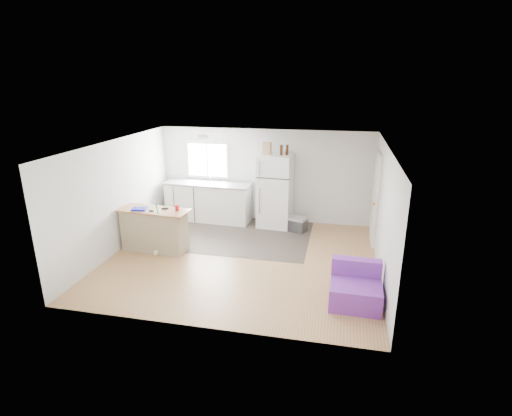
{
  "coord_description": "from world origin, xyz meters",
  "views": [
    {
      "loc": [
        1.9,
        -7.42,
        3.63
      ],
      "look_at": [
        0.15,
        0.7,
        0.9
      ],
      "focal_mm": 28.0,
      "sensor_mm": 36.0,
      "label": 1
    }
  ],
  "objects": [
    {
      "name": "tool_a",
      "position": [
        -1.72,
        0.11,
        0.95
      ],
      "size": [
        0.15,
        0.09,
        0.03
      ],
      "primitive_type": "cube",
      "rotation": [
        0.0,
        0.0,
        0.32
      ],
      "color": "black",
      "rests_on": "peninsula"
    },
    {
      "name": "blue_tray",
      "position": [
        -2.24,
        -0.05,
        0.96
      ],
      "size": [
        0.34,
        0.27,
        0.04
      ],
      "primitive_type": "cube",
      "rotation": [
        0.0,
        0.0,
        0.2
      ],
      "color": "#1313B7",
      "rests_on": "peninsula"
    },
    {
      "name": "bottle_right",
      "position": [
        0.62,
        2.05,
        1.97
      ],
      "size": [
        0.08,
        0.08,
        0.25
      ],
      "primitive_type": "cylinder",
      "rotation": [
        0.0,
        0.0,
        0.11
      ],
      "color": "#381A0A",
      "rests_on": "refrigerator"
    },
    {
      "name": "vinyl_zone",
      "position": [
        -0.73,
        1.25,
        0.0
      ],
      "size": [
        4.05,
        2.5,
        0.0
      ],
      "primitive_type": "cube",
      "color": "#372F29",
      "rests_on": "floor"
    },
    {
      "name": "refrigerator",
      "position": [
        0.34,
        2.1,
        0.92
      ],
      "size": [
        0.86,
        0.82,
        1.85
      ],
      "rotation": [
        0.0,
        0.0,
        -0.06
      ],
      "color": "white",
      "rests_on": "floor"
    },
    {
      "name": "room",
      "position": [
        0.0,
        0.0,
        1.2
      ],
      "size": [
        5.51,
        5.01,
        2.41
      ],
      "color": "#A86C46",
      "rests_on": "ground"
    },
    {
      "name": "cleaner_jug",
      "position": [
        -1.46,
        -0.06,
        0.12
      ],
      "size": [
        0.15,
        0.12,
        0.28
      ],
      "rotation": [
        0.0,
        0.0,
        -0.28
      ],
      "color": "white",
      "rests_on": "floor"
    },
    {
      "name": "tool_b",
      "position": [
        -1.94,
        -0.09,
        0.95
      ],
      "size": [
        0.1,
        0.05,
        0.03
      ],
      "primitive_type": "cube",
      "rotation": [
        0.0,
        0.0,
        -0.14
      ],
      "color": "black",
      "rests_on": "peninsula"
    },
    {
      "name": "ceiling_fixture",
      "position": [
        -1.2,
        1.2,
        2.36
      ],
      "size": [
        0.3,
        0.3,
        0.07
      ],
      "primitive_type": "cylinder",
      "color": "white",
      "rests_on": "ceiling"
    },
    {
      "name": "bottle_left",
      "position": [
        0.49,
        2.0,
        1.97
      ],
      "size": [
        0.09,
        0.09,
        0.25
      ],
      "primitive_type": "cylinder",
      "rotation": [
        0.0,
        0.0,
        -0.39
      ],
      "color": "#381A0A",
      "rests_on": "refrigerator"
    },
    {
      "name": "peninsula",
      "position": [
        -1.96,
        0.03,
        0.48
      ],
      "size": [
        1.57,
        0.71,
        0.94
      ],
      "rotation": [
        0.0,
        0.0,
        -0.08
      ],
      "color": "tan",
      "rests_on": "floor"
    },
    {
      "name": "cardboard_box",
      "position": [
        0.14,
        2.03,
        2.0
      ],
      "size": [
        0.22,
        0.15,
        0.3
      ],
      "primitive_type": "cube",
      "rotation": [
        0.0,
        0.0,
        -0.26
      ],
      "color": "tan",
      "rests_on": "refrigerator"
    },
    {
      "name": "cooler",
      "position": [
        0.94,
        1.81,
        0.18
      ],
      "size": [
        0.56,
        0.48,
        0.36
      ],
      "rotation": [
        0.0,
        0.0,
        -0.38
      ],
      "color": "#2C2C2F",
      "rests_on": "floor"
    },
    {
      "name": "window",
      "position": [
        -1.55,
        2.49,
        1.55
      ],
      "size": [
        1.18,
        0.06,
        0.98
      ],
      "color": "white",
      "rests_on": "back_wall"
    },
    {
      "name": "purple_seat",
      "position": [
        2.28,
        -1.28,
        0.25
      ],
      "size": [
        0.86,
        0.81,
        0.69
      ],
      "rotation": [
        0.0,
        0.0,
        -0.02
      ],
      "color": "purple",
      "rests_on": "floor"
    },
    {
      "name": "interior_door",
      "position": [
        2.72,
        1.55,
        1.02
      ],
      "size": [
        0.11,
        0.92,
        2.1
      ],
      "color": "white",
      "rests_on": "right_wall"
    },
    {
      "name": "kitchen_cabinets",
      "position": [
        -1.45,
        2.15,
        0.52
      ],
      "size": [
        2.31,
        0.81,
        1.31
      ],
      "rotation": [
        0.0,
        0.0,
        -0.05
      ],
      "color": "white",
      "rests_on": "floor"
    },
    {
      "name": "mop",
      "position": [
        -1.8,
        -0.22,
        0.23
      ],
      "size": [
        0.2,
        0.34,
        1.21
      ],
      "rotation": [
        0.0,
        0.0,
        -0.04
      ],
      "color": "green",
      "rests_on": "floor"
    },
    {
      "name": "red_cup",
      "position": [
        -1.43,
        0.06,
        1.0
      ],
      "size": [
        0.09,
        0.09,
        0.12
      ],
      "primitive_type": "cylinder",
      "rotation": [
        0.0,
        0.0,
        0.17
      ],
      "color": "red",
      "rests_on": "peninsula"
    }
  ]
}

